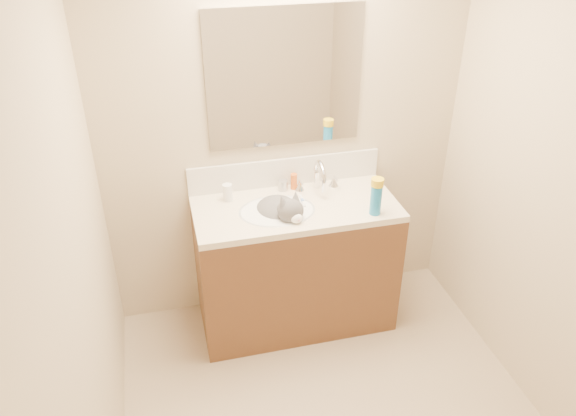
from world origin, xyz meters
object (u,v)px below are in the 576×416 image
spray_can (376,200)px  vanity_cabinet (295,267)px  silver_jar (283,185)px  pill_bottle (228,192)px  basin (277,221)px  amber_bottle (294,181)px  cat (280,214)px  faucet (319,178)px

spray_can → vanity_cabinet: bearing=154.8°
silver_jar → spray_can: size_ratio=0.37×
vanity_cabinet → pill_bottle: size_ratio=11.56×
basin → amber_bottle: (0.16, 0.23, 0.12)m
vanity_cabinet → spray_can: 0.71m
cat → pill_bottle: bearing=128.8°
basin → vanity_cabinet: bearing=14.0°
pill_bottle → silver_jar: pill_bottle is taller
basin → pill_bottle: bearing=143.6°
pill_bottle → amber_bottle: (0.42, 0.04, -0.00)m
faucet → silver_jar: faucet is taller
cat → silver_jar: size_ratio=6.37×
basin → cat: bearing=19.6°
silver_jar → amber_bottle: 0.07m
cat → spray_can: 0.56m
amber_bottle → spray_can: (0.38, -0.40, 0.04)m
pill_bottle → basin: bearing=-36.4°
faucet → amber_bottle: 0.16m
cat → basin: bearing=-178.5°
basin → spray_can: size_ratio=2.54×
cat → pill_bottle: 0.34m
pill_bottle → amber_bottle: pill_bottle is taller
cat → spray_can: size_ratio=2.38×
vanity_cabinet → cat: bearing=-167.2°
basin → silver_jar: bearing=68.4°
cat → faucet: bearing=11.7°
vanity_cabinet → basin: 0.40m
basin → faucet: faucet is taller
basin → cat: 0.04m
pill_bottle → spray_can: 0.87m
vanity_cabinet → cat: cat is taller
cat → silver_jar: 0.24m
vanity_cabinet → spray_can: size_ratio=6.77×
basin → spray_can: 0.58m
vanity_cabinet → basin: basin is taller
basin → cat: (0.02, 0.01, 0.04)m
vanity_cabinet → faucet: (0.18, 0.14, 0.54)m
silver_jar → amber_bottle: size_ratio=0.66×
cat → amber_bottle: (0.14, 0.22, 0.08)m
vanity_cabinet → pill_bottle: (-0.38, 0.16, 0.50)m
amber_bottle → spray_can: spray_can is taller
vanity_cabinet → basin: bearing=-166.0°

